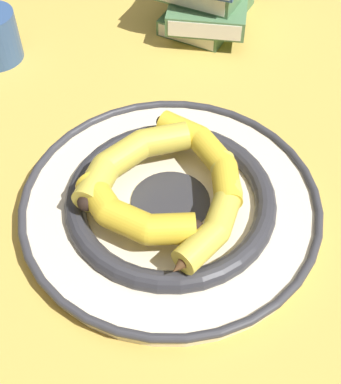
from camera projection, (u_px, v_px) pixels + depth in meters
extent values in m
plane|color=gold|center=(177.00, 200.00, 0.71)|extent=(2.80, 2.80, 0.00)
cylinder|color=beige|center=(170.00, 207.00, 0.69)|extent=(0.38, 0.38, 0.02)
torus|color=#2D2D33|center=(170.00, 200.00, 0.68)|extent=(0.27, 0.27, 0.03)
cylinder|color=#2D2D33|center=(170.00, 201.00, 0.68)|extent=(0.10, 0.10, 0.00)
torus|color=#333338|center=(170.00, 201.00, 0.68)|extent=(0.39, 0.39, 0.01)
cylinder|color=gold|center=(99.00, 197.00, 0.64)|extent=(0.05, 0.06, 0.04)
cylinder|color=gold|center=(128.00, 221.00, 0.62)|extent=(0.06, 0.06, 0.04)
cylinder|color=gold|center=(172.00, 229.00, 0.61)|extent=(0.06, 0.05, 0.04)
sphere|color=gold|center=(109.00, 212.00, 0.63)|extent=(0.04, 0.04, 0.04)
sphere|color=gold|center=(148.00, 230.00, 0.61)|extent=(0.04, 0.04, 0.04)
cone|color=#472D19|center=(89.00, 182.00, 0.66)|extent=(0.03, 0.04, 0.03)
sphere|color=black|center=(195.00, 228.00, 0.61)|extent=(0.02, 0.02, 0.02)
cylinder|color=gold|center=(200.00, 247.00, 0.60)|extent=(0.07, 0.06, 0.03)
cylinder|color=gold|center=(223.00, 212.00, 0.63)|extent=(0.06, 0.07, 0.03)
cylinder|color=gold|center=(225.00, 176.00, 0.66)|extent=(0.04, 0.06, 0.03)
sphere|color=gold|center=(216.00, 231.00, 0.61)|extent=(0.03, 0.03, 0.03)
sphere|color=gold|center=(229.00, 194.00, 0.65)|extent=(0.03, 0.03, 0.03)
cone|color=#472D19|center=(182.00, 263.00, 0.58)|extent=(0.04, 0.04, 0.03)
sphere|color=black|center=(221.00, 159.00, 0.68)|extent=(0.02, 0.02, 0.02)
cylinder|color=gold|center=(226.00, 185.00, 0.66)|extent=(0.05, 0.07, 0.03)
cylinder|color=gold|center=(212.00, 152.00, 0.69)|extent=(0.05, 0.07, 0.03)
cylinder|color=gold|center=(181.00, 130.00, 0.72)|extent=(0.06, 0.07, 0.03)
sphere|color=gold|center=(224.00, 167.00, 0.67)|extent=(0.03, 0.03, 0.03)
sphere|color=gold|center=(200.00, 139.00, 0.71)|extent=(0.03, 0.03, 0.03)
cone|color=#472D19|center=(229.00, 203.00, 0.64)|extent=(0.03, 0.04, 0.03)
sphere|color=black|center=(163.00, 122.00, 0.73)|extent=(0.02, 0.02, 0.02)
cylinder|color=gold|center=(165.00, 139.00, 0.70)|extent=(0.06, 0.04, 0.04)
cylinder|color=gold|center=(124.00, 155.00, 0.69)|extent=(0.07, 0.06, 0.04)
cylinder|color=gold|center=(96.00, 184.00, 0.65)|extent=(0.07, 0.07, 0.04)
sphere|color=gold|center=(142.00, 144.00, 0.70)|extent=(0.04, 0.04, 0.04)
sphere|color=gold|center=(106.00, 167.00, 0.67)|extent=(0.04, 0.04, 0.04)
cone|color=#472D19|center=(187.00, 135.00, 0.71)|extent=(0.03, 0.03, 0.03)
sphere|color=black|center=(86.00, 203.00, 0.63)|extent=(0.02, 0.02, 0.02)
cube|color=#4C754C|center=(207.00, 12.00, 0.98)|extent=(0.21, 0.21, 0.03)
cube|color=white|center=(206.00, 13.00, 0.97)|extent=(0.20, 0.20, 0.02)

